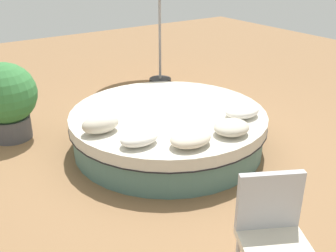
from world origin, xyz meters
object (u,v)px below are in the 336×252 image
at_px(round_bed, 168,129).
at_px(throw_pillow_4, 242,111).
at_px(patio_chair, 272,228).
at_px(throw_pillow_1, 139,138).
at_px(planter, 6,98).
at_px(throw_pillow_2, 191,138).
at_px(throw_pillow_0, 100,124).
at_px(throw_pillow_3, 231,127).

relative_size(round_bed, throw_pillow_4, 5.47).
bearing_deg(patio_chair, throw_pillow_1, -59.84).
relative_size(throw_pillow_1, planter, 0.41).
bearing_deg(throw_pillow_2, patio_chair, 76.36).
height_order(throw_pillow_4, planter, planter).
xyz_separation_m(throw_pillow_0, throw_pillow_1, (-0.21, 0.54, -0.03)).
xyz_separation_m(throw_pillow_2, planter, (1.37, -2.45, 0.01)).
height_order(throw_pillow_2, planter, planter).
xyz_separation_m(round_bed, throw_pillow_1, (0.81, 0.61, 0.33)).
bearing_deg(throw_pillow_3, planter, -52.08).
relative_size(throw_pillow_0, throw_pillow_3, 1.05).
bearing_deg(throw_pillow_4, throw_pillow_1, -2.45).
distance_m(throw_pillow_3, patio_chair, 1.77).
xyz_separation_m(throw_pillow_0, throw_pillow_2, (-0.68, 0.87, -0.03)).
distance_m(throw_pillow_0, throw_pillow_3, 1.55).
distance_m(patio_chair, planter, 4.11).
relative_size(throw_pillow_1, throw_pillow_2, 0.91).
relative_size(throw_pillow_2, throw_pillow_3, 1.14).
xyz_separation_m(throw_pillow_1, throw_pillow_4, (-1.51, 0.06, 0.00)).
height_order(throw_pillow_0, patio_chair, patio_chair).
bearing_deg(planter, round_bed, 138.63).
distance_m(throw_pillow_3, throw_pillow_4, 0.57).
distance_m(throw_pillow_0, throw_pillow_2, 1.11).
relative_size(round_bed, patio_chair, 2.70).
bearing_deg(planter, throw_pillow_2, 119.15).
bearing_deg(throw_pillow_4, planter, -42.08).
relative_size(round_bed, throw_pillow_3, 6.04).
bearing_deg(planter, throw_pillow_4, 137.92).
bearing_deg(round_bed, throw_pillow_2, 70.14).
distance_m(round_bed, throw_pillow_3, 1.07).
bearing_deg(throw_pillow_4, patio_chair, 51.90).
xyz_separation_m(throw_pillow_3, planter, (1.94, -2.49, 0.01)).
height_order(throw_pillow_1, throw_pillow_3, throw_pillow_3).
relative_size(throw_pillow_3, planter, 0.39).
bearing_deg(planter, patio_chair, 104.00).
bearing_deg(round_bed, planter, -41.37).
bearing_deg(round_bed, throw_pillow_4, 136.27).
bearing_deg(patio_chair, throw_pillow_0, -55.41).
distance_m(round_bed, throw_pillow_4, 1.03).
bearing_deg(throw_pillow_2, throw_pillow_4, -165.42).
bearing_deg(throw_pillow_2, throw_pillow_1, -35.92).
xyz_separation_m(patio_chair, planter, (0.99, -3.98, 0.05)).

